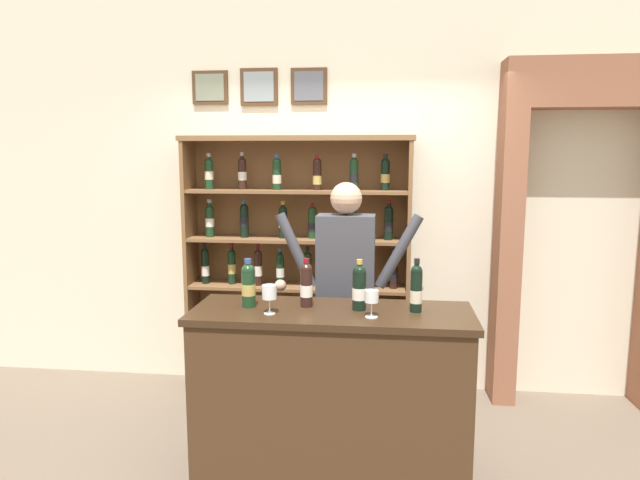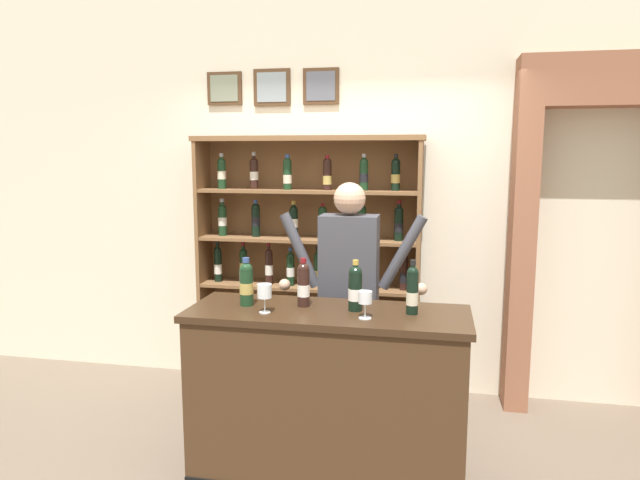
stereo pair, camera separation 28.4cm
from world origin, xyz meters
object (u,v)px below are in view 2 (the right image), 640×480
wine_glass_left (365,299)px  wine_glass_right (265,292)px  tasting_bottle_vin_santo (412,290)px  tasting_counter (327,396)px  tasting_bottle_prosecco (246,283)px  tasting_bottle_bianco (303,284)px  tasting_bottle_grappa (355,288)px  wine_shelf (308,260)px  shopkeeper (349,282)px

wine_glass_left → wine_glass_right: bearing=179.9°
tasting_bottle_vin_santo → tasting_counter: bearing=-176.8°
wine_glass_right → tasting_bottle_prosecco: bearing=138.6°
tasting_bottle_prosecco → tasting_bottle_bianco: bearing=7.9°
tasting_bottle_grappa → wine_glass_right: bearing=-163.4°
wine_shelf → tasting_bottle_bianco: size_ratio=7.18×
shopkeeper → wine_glass_left: size_ratio=11.43×
tasting_bottle_vin_santo → wine_glass_left: bearing=-149.9°
tasting_counter → shopkeeper: shopkeeper is taller
tasting_bottle_grappa → tasting_bottle_vin_santo: bearing=-0.9°
tasting_bottle_prosecco → tasting_bottle_grappa: bearing=1.2°
tasting_bottle_grappa → wine_glass_left: 0.17m
shopkeeper → tasting_bottle_bianco: bearing=-110.7°
tasting_counter → tasting_bottle_prosecco: size_ratio=5.65×
tasting_bottle_grappa → wine_glass_right: (-0.49, -0.15, -0.02)m
wine_glass_left → shopkeeper: bearing=105.6°
shopkeeper → tasting_counter: bearing=-93.7°
wine_shelf → tasting_bottle_bianco: (0.24, -1.21, 0.10)m
tasting_counter → tasting_bottle_prosecco: 0.82m
shopkeeper → tasting_bottle_grappa: 0.57m
tasting_bottle_bianco → wine_glass_left: (0.39, -0.18, -0.03)m
tasting_bottle_vin_santo → tasting_bottle_grappa: bearing=179.1°
tasting_counter → wine_glass_right: 0.73m
tasting_bottle_bianco → shopkeeper: bearing=69.3°
wine_glass_left → wine_glass_right: (-0.57, 0.00, 0.01)m
wine_shelf → tasting_bottle_bianco: 1.24m
shopkeeper → tasting_bottle_bianco: shopkeeper is taller
tasting_counter → tasting_bottle_prosecco: bearing=177.9°
tasting_counter → tasting_bottle_vin_santo: (0.48, 0.03, 0.66)m
tasting_counter → tasting_bottle_grappa: bearing=11.5°
tasting_bottle_prosecco → tasting_bottle_bianco: (0.33, 0.05, -0.00)m
wine_shelf → tasting_bottle_grappa: (0.55, -1.25, 0.09)m
tasting_bottle_prosecco → tasting_bottle_vin_santo: (0.97, 0.01, 0.00)m
tasting_bottle_grappa → tasting_bottle_vin_santo: (0.32, -0.00, 0.00)m
tasting_bottle_prosecco → tasting_bottle_vin_santo: size_ratio=0.93×
tasting_bottle_prosecco → wine_glass_left: tasting_bottle_prosecco is taller
tasting_bottle_prosecco → tasting_bottle_vin_santo: 0.97m
tasting_counter → tasting_bottle_vin_santo: tasting_bottle_vin_santo is taller
tasting_bottle_grappa → wine_glass_left: size_ratio=1.93×
wine_glass_right → tasting_bottle_bianco: bearing=44.7°
tasting_bottle_prosecco → tasting_bottle_grappa: (0.65, 0.01, -0.00)m
tasting_bottle_grappa → wine_glass_left: (0.07, -0.15, -0.03)m
wine_glass_left → tasting_counter: bearing=153.2°
tasting_bottle_grappa → wine_glass_right: tasting_bottle_grappa is taller
shopkeeper → tasting_bottle_vin_santo: 0.71m
tasting_bottle_prosecco → wine_glass_right: (0.15, -0.13, -0.02)m
tasting_bottle_bianco → wine_glass_right: size_ratio=1.74×
tasting_bottle_bianco → tasting_bottle_grappa: size_ratio=0.98×
wine_shelf → wine_glass_right: (0.06, -1.40, 0.08)m
tasting_counter → tasting_bottle_bianco: 0.67m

